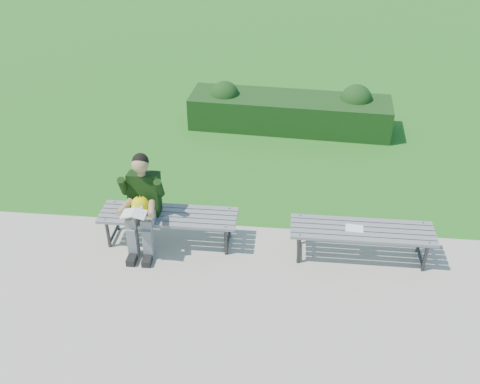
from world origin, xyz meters
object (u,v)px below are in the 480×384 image
hedge (291,110)px  seated_boy (142,201)px  bench_left (169,218)px  bench_right (362,232)px  paper_sheet (354,228)px

hedge → seated_boy: (-1.82, -3.80, 0.37)m
bench_left → bench_right: 2.50m
bench_right → seated_boy: bearing=-179.5°
paper_sheet → bench_left: bearing=178.3°
seated_boy → paper_sheet: (2.70, 0.02, -0.24)m
hedge → bench_right: size_ratio=2.09×
bench_left → bench_right: (2.50, -0.07, 0.00)m
bench_left → paper_sheet: (2.40, -0.07, 0.06)m
hedge → seated_boy: seated_boy is taller
seated_boy → paper_sheet: size_ratio=5.69×
bench_right → hedge: bearing=104.5°
paper_sheet → seated_boy: bearing=-179.5°
paper_sheet → bench_right: bearing=0.0°
bench_left → bench_right: size_ratio=1.00×
seated_boy → paper_sheet: bearing=0.5°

